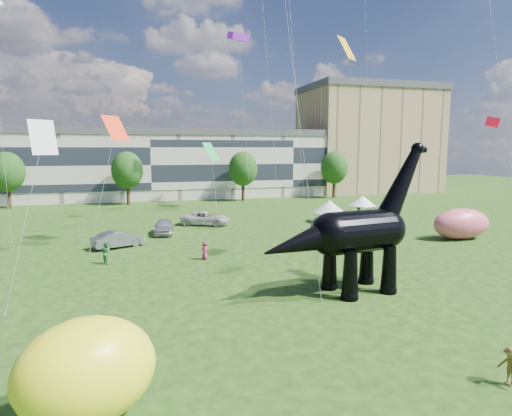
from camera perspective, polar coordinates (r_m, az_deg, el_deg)
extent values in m
plane|color=#16330C|center=(26.04, 9.78, -13.14)|extent=(220.00, 220.00, 0.00)
cube|color=beige|center=(83.99, -13.97, 5.37)|extent=(78.00, 11.00, 12.00)
cube|color=tan|center=(100.58, 14.68, 8.56)|extent=(28.00, 18.00, 22.00)
cylinder|color=#382314|center=(77.73, -30.06, 1.11)|extent=(0.56, 0.56, 3.20)
ellipsoid|color=#14380F|center=(77.41, -30.30, 4.58)|extent=(5.20, 5.20, 6.24)
cylinder|color=#382314|center=(75.29, -16.68, 1.65)|extent=(0.56, 0.56, 3.20)
ellipsoid|color=#14380F|center=(74.96, -16.82, 5.24)|extent=(5.20, 5.20, 6.24)
cylinder|color=#382314|center=(77.55, -1.73, 2.15)|extent=(0.56, 0.56, 3.20)
ellipsoid|color=#14380F|center=(77.23, -1.75, 5.63)|extent=(5.20, 5.20, 6.24)
cylinder|color=#382314|center=(83.72, 10.32, 2.44)|extent=(0.56, 0.56, 3.20)
ellipsoid|color=#14380F|center=(83.42, 10.40, 5.67)|extent=(5.20, 5.20, 6.24)
cone|color=black|center=(27.37, 12.45, -8.77)|extent=(1.20, 1.20, 3.07)
sphere|color=black|center=(27.78, 12.36, -11.45)|extent=(1.13, 1.13, 1.13)
cone|color=black|center=(29.13, 9.78, -7.68)|extent=(1.20, 1.20, 3.07)
sphere|color=black|center=(29.52, 9.72, -10.21)|extent=(1.13, 1.13, 1.13)
cone|color=black|center=(29.25, 17.33, -7.86)|extent=(1.20, 1.20, 3.07)
sphere|color=black|center=(29.64, 17.22, -10.38)|extent=(1.13, 1.13, 1.13)
cone|color=black|center=(30.90, 14.55, -6.92)|extent=(1.20, 1.20, 3.07)
sphere|color=black|center=(31.27, 14.46, -9.32)|extent=(1.13, 1.13, 1.13)
cylinder|color=black|center=(28.51, 13.56, -3.06)|extent=(4.66, 3.37, 2.76)
sphere|color=black|center=(27.26, 9.98, -3.45)|extent=(2.76, 2.76, 2.76)
sphere|color=black|center=(29.86, 16.83, -2.69)|extent=(2.66, 2.66, 2.66)
cone|color=black|center=(30.32, 18.83, 3.04)|extent=(4.04, 2.09, 5.42)
sphere|color=black|center=(31.10, 20.72, 7.40)|extent=(0.86, 0.86, 0.86)
cylinder|color=black|center=(31.32, 21.12, 7.28)|extent=(0.78, 0.55, 0.45)
cone|color=black|center=(26.23, 6.13, -4.59)|extent=(5.67, 2.93, 3.01)
imported|color=#ADACB1|center=(48.14, -12.24, -2.45)|extent=(2.56, 5.08, 1.66)
imported|color=slate|center=(42.74, -17.89, -3.99)|extent=(5.09, 3.46, 1.59)
imported|color=silver|center=(53.10, -6.75, -1.37)|extent=(6.57, 4.92, 1.66)
imported|color=#595960|center=(49.01, 11.07, -2.42)|extent=(2.04, 4.71, 1.35)
cube|color=silver|center=(55.60, 9.72, -0.65)|extent=(3.73, 3.73, 0.13)
cone|color=silver|center=(55.48, 9.74, 0.23)|extent=(4.72, 4.72, 1.61)
cylinder|color=#999999|center=(53.86, 8.60, -1.53)|extent=(0.06, 0.06, 1.18)
cylinder|color=#999999|center=(54.69, 11.65, -1.46)|extent=(0.06, 0.06, 1.18)
cylinder|color=#999999|center=(56.74, 7.83, -1.04)|extent=(0.06, 0.06, 1.18)
cylinder|color=#999999|center=(57.54, 10.75, -0.99)|extent=(0.06, 0.06, 1.18)
cube|color=white|center=(64.57, 14.00, 0.29)|extent=(3.79, 3.79, 0.12)
cone|color=white|center=(64.48, 14.03, 0.97)|extent=(4.80, 4.80, 1.45)
cylinder|color=#999999|center=(62.77, 14.21, -0.42)|extent=(0.06, 0.06, 1.06)
cylinder|color=#999999|center=(64.92, 15.66, -0.20)|extent=(0.06, 0.06, 1.06)
cylinder|color=#999999|center=(64.42, 12.31, -0.15)|extent=(0.06, 0.06, 1.06)
cylinder|color=#999999|center=(66.52, 13.78, 0.05)|extent=(0.06, 0.06, 1.06)
ellipsoid|color=#E6596E|center=(49.24, 25.69, -1.91)|extent=(6.41, 3.21, 3.20)
ellipsoid|color=#FCFF1A|center=(16.54, -21.62, -19.54)|extent=(5.64, 4.96, 3.63)
imported|color=#51377D|center=(54.48, -6.89, -1.14)|extent=(0.86, 1.04, 1.66)
imported|color=black|center=(51.96, 11.36, -1.58)|extent=(1.71, 1.38, 1.82)
imported|color=maroon|center=(36.63, -6.84, -5.63)|extent=(0.75, 0.89, 1.56)
imported|color=#2F7736|center=(37.03, -19.32, -5.70)|extent=(1.02, 1.09, 1.78)
imported|color=brown|center=(20.56, 30.81, -17.67)|extent=(0.73, 1.10, 1.59)
imported|color=#2F7777|center=(65.05, 13.58, 0.22)|extent=(0.76, 0.79, 1.82)
cube|color=#FC1031|center=(49.16, 29.01, 9.96)|extent=(2.87, 2.88, 1.11)
plane|color=green|center=(68.39, -5.99, 7.49)|extent=(3.64, 3.69, 2.84)
cube|color=purple|center=(67.61, -2.35, 21.83)|extent=(3.50, 2.76, 1.27)
plane|color=#F3300C|center=(43.33, -18.23, 10.10)|extent=(3.18, 3.06, 2.40)
plane|color=orange|center=(51.91, 12.02, 20.11)|extent=(3.27, 3.03, 2.65)
plane|color=silver|center=(28.86, -26.53, 8.44)|extent=(2.03, 1.58, 2.09)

